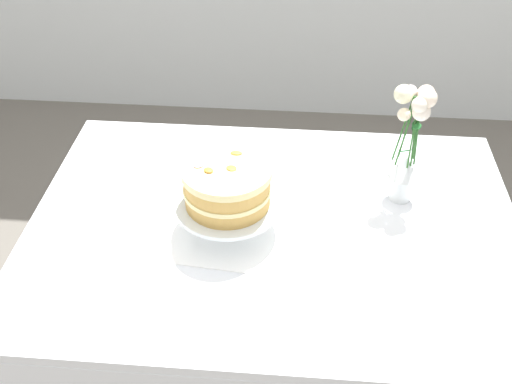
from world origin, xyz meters
name	(u,v)px	position (x,y,z in m)	size (l,w,h in m)	color
ground_plane	(270,376)	(0.00, 0.00, 0.00)	(12.00, 12.00, 0.00)	#666059
dining_table	(273,254)	(0.00, -0.03, 0.65)	(1.40, 1.00, 0.74)	white
linen_napkin	(229,229)	(-0.12, -0.04, 0.74)	(0.32, 0.32, 0.00)	white
cake_stand	(228,207)	(-0.12, -0.04, 0.82)	(0.29, 0.29, 0.10)	silver
layer_cake	(227,185)	(-0.12, -0.04, 0.90)	(0.24, 0.24, 0.12)	tan
flower_vase	(409,143)	(0.37, 0.15, 0.94)	(0.11, 0.10, 0.37)	silver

